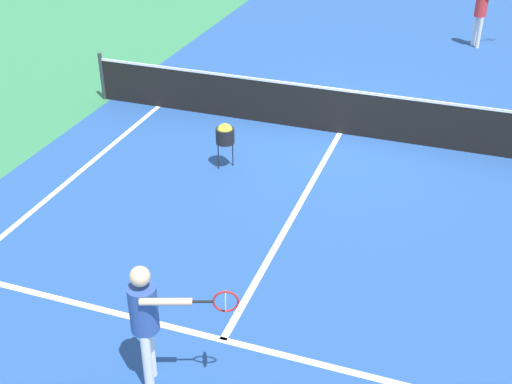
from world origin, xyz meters
The scene contains 8 objects.
ground_plane centered at (0.00, 0.00, 0.00)m, with size 60.00×60.00×0.00m, color #337F51.
court_surface_inbounds centered at (0.00, 0.00, 0.00)m, with size 10.62×24.40×0.00m, color #234C93.
line_service_near centered at (0.00, -6.40, 0.00)m, with size 8.22×0.10×0.01m, color white.
line_center_service centered at (0.00, -3.20, 0.00)m, with size 0.10×6.40×0.01m, color white.
net centered at (0.00, 0.00, 0.49)m, with size 11.02×0.09×1.07m.
player_near centered at (-0.50, -7.31, 1.03)m, with size 1.21×0.46×1.66m.
player_far centered at (2.25, 6.67, 1.06)m, with size 1.15×0.65×1.70m.
ball_hopper centered at (-1.66, -2.12, 0.68)m, with size 0.34×0.34×0.87m.
Camera 1 is at (2.49, -12.19, 5.89)m, focal length 46.86 mm.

